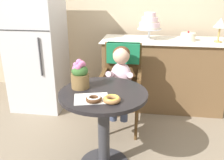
{
  "coord_description": "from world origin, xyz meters",
  "views": [
    {
      "loc": [
        0.32,
        -1.76,
        1.5
      ],
      "look_at": [
        0.05,
        0.15,
        0.77
      ],
      "focal_mm": 38.78,
      "sensor_mm": 36.0,
      "label": 1
    }
  ],
  "objects_px": {
    "cafe_table": "(104,115)",
    "seated_child": "(121,75)",
    "tiered_cake_stand": "(150,24)",
    "table_lamp": "(220,24)",
    "donut_mid": "(112,99)",
    "donut_front": "(94,99)",
    "flower_vase": "(80,75)",
    "refrigerator": "(37,44)",
    "wicker_chair": "(122,73)",
    "round_layer_cake": "(188,37)"
  },
  "relations": [
    {
      "from": "flower_vase",
      "to": "tiered_cake_stand",
      "type": "xyz_separation_m",
      "value": [
        0.56,
        1.23,
        0.26
      ]
    },
    {
      "from": "table_lamp",
      "to": "refrigerator",
      "type": "distance_m",
      "value": 2.24
    },
    {
      "from": "round_layer_cake",
      "to": "wicker_chair",
      "type": "bearing_deg",
      "value": -141.98
    },
    {
      "from": "wicker_chair",
      "to": "tiered_cake_stand",
      "type": "xyz_separation_m",
      "value": [
        0.27,
        0.59,
        0.46
      ]
    },
    {
      "from": "cafe_table",
      "to": "table_lamp",
      "type": "height_order",
      "value": "table_lamp"
    },
    {
      "from": "donut_mid",
      "to": "donut_front",
      "type": "bearing_deg",
      "value": -174.9
    },
    {
      "from": "donut_front",
      "to": "donut_mid",
      "type": "bearing_deg",
      "value": 5.1
    },
    {
      "from": "cafe_table",
      "to": "tiered_cake_stand",
      "type": "bearing_deg",
      "value": 74.76
    },
    {
      "from": "seated_child",
      "to": "donut_mid",
      "type": "height_order",
      "value": "seated_child"
    },
    {
      "from": "donut_front",
      "to": "donut_mid",
      "type": "relative_size",
      "value": 0.92
    },
    {
      "from": "table_lamp",
      "to": "refrigerator",
      "type": "height_order",
      "value": "refrigerator"
    },
    {
      "from": "seated_child",
      "to": "table_lamp",
      "type": "height_order",
      "value": "table_lamp"
    },
    {
      "from": "flower_vase",
      "to": "wicker_chair",
      "type": "bearing_deg",
      "value": 66.09
    },
    {
      "from": "donut_front",
      "to": "tiered_cake_stand",
      "type": "bearing_deg",
      "value": 75.15
    },
    {
      "from": "cafe_table",
      "to": "table_lamp",
      "type": "xyz_separation_m",
      "value": [
        1.17,
        1.25,
        0.61
      ]
    },
    {
      "from": "table_lamp",
      "to": "donut_mid",
      "type": "bearing_deg",
      "value": -127.19
    },
    {
      "from": "tiered_cake_stand",
      "to": "refrigerator",
      "type": "xyz_separation_m",
      "value": [
        -1.4,
        -0.2,
        -0.25
      ]
    },
    {
      "from": "wicker_chair",
      "to": "donut_front",
      "type": "distance_m",
      "value": 0.91
    },
    {
      "from": "tiered_cake_stand",
      "to": "table_lamp",
      "type": "height_order",
      "value": "tiered_cake_stand"
    },
    {
      "from": "seated_child",
      "to": "flower_vase",
      "type": "relative_size",
      "value": 3.07
    },
    {
      "from": "seated_child",
      "to": "table_lamp",
      "type": "distance_m",
      "value": 1.36
    },
    {
      "from": "wicker_chair",
      "to": "round_layer_cake",
      "type": "relative_size",
      "value": 5.38
    },
    {
      "from": "wicker_chair",
      "to": "refrigerator",
      "type": "distance_m",
      "value": 1.21
    },
    {
      "from": "wicker_chair",
      "to": "donut_front",
      "type": "height_order",
      "value": "wicker_chair"
    },
    {
      "from": "cafe_table",
      "to": "table_lamp",
      "type": "bearing_deg",
      "value": 46.92
    },
    {
      "from": "round_layer_cake",
      "to": "refrigerator",
      "type": "relative_size",
      "value": 0.1
    },
    {
      "from": "seated_child",
      "to": "refrigerator",
      "type": "bearing_deg",
      "value": 154.39
    },
    {
      "from": "cafe_table",
      "to": "seated_child",
      "type": "xyz_separation_m",
      "value": [
        0.08,
        0.56,
        0.17
      ]
    },
    {
      "from": "donut_mid",
      "to": "cafe_table",
      "type": "bearing_deg",
      "value": 119.03
    },
    {
      "from": "seated_child",
      "to": "tiered_cake_stand",
      "type": "height_order",
      "value": "tiered_cake_stand"
    },
    {
      "from": "donut_mid",
      "to": "round_layer_cake",
      "type": "bearing_deg",
      "value": 63.37
    },
    {
      "from": "cafe_table",
      "to": "wicker_chair",
      "type": "relative_size",
      "value": 0.75
    },
    {
      "from": "cafe_table",
      "to": "seated_child",
      "type": "relative_size",
      "value": 0.99
    },
    {
      "from": "donut_front",
      "to": "flower_vase",
      "type": "xyz_separation_m",
      "value": [
        -0.17,
        0.24,
        0.09
      ]
    },
    {
      "from": "donut_mid",
      "to": "flower_vase",
      "type": "xyz_separation_m",
      "value": [
        -0.3,
        0.23,
        0.09
      ]
    },
    {
      "from": "donut_front",
      "to": "round_layer_cake",
      "type": "relative_size",
      "value": 0.68
    },
    {
      "from": "table_lamp",
      "to": "donut_front",
      "type": "bearing_deg",
      "value": -130.18
    },
    {
      "from": "tiered_cake_stand",
      "to": "donut_mid",
      "type": "bearing_deg",
      "value": -100.07
    },
    {
      "from": "refrigerator",
      "to": "tiered_cake_stand",
      "type": "bearing_deg",
      "value": 8.11
    },
    {
      "from": "cafe_table",
      "to": "donut_mid",
      "type": "relative_size",
      "value": 5.48
    },
    {
      "from": "flower_vase",
      "to": "refrigerator",
      "type": "distance_m",
      "value": 1.34
    },
    {
      "from": "tiered_cake_stand",
      "to": "round_layer_cake",
      "type": "xyz_separation_m",
      "value": [
        0.47,
        -0.0,
        -0.15
      ]
    },
    {
      "from": "flower_vase",
      "to": "round_layer_cake",
      "type": "relative_size",
      "value": 1.33
    },
    {
      "from": "flower_vase",
      "to": "table_lamp",
      "type": "bearing_deg",
      "value": 40.77
    },
    {
      "from": "flower_vase",
      "to": "table_lamp",
      "type": "height_order",
      "value": "table_lamp"
    },
    {
      "from": "flower_vase",
      "to": "tiered_cake_stand",
      "type": "bearing_deg",
      "value": 65.62
    },
    {
      "from": "table_lamp",
      "to": "refrigerator",
      "type": "xyz_separation_m",
      "value": [
        -2.22,
        -0.15,
        -0.27
      ]
    },
    {
      "from": "donut_mid",
      "to": "table_lamp",
      "type": "height_order",
      "value": "table_lamp"
    },
    {
      "from": "round_layer_cake",
      "to": "tiered_cake_stand",
      "type": "bearing_deg",
      "value": 179.5
    },
    {
      "from": "tiered_cake_stand",
      "to": "round_layer_cake",
      "type": "distance_m",
      "value": 0.5
    }
  ]
}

